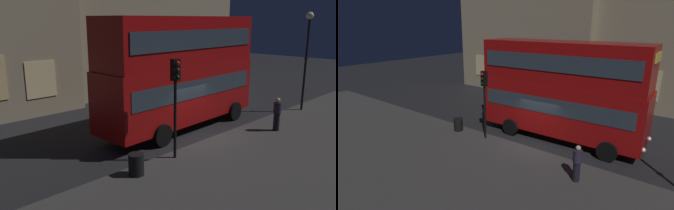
% 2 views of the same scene
% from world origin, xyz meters
% --- Properties ---
extents(ground_plane, '(80.00, 80.00, 0.00)m').
position_xyz_m(ground_plane, '(0.00, 0.00, 0.00)').
color(ground_plane, '#232326').
extents(sidewalk_slab, '(44.00, 9.25, 0.12)m').
position_xyz_m(sidewalk_slab, '(0.00, -5.31, 0.06)').
color(sidewalk_slab, '#423F3D').
rests_on(sidewalk_slab, ground).
extents(double_decker_bus, '(9.86, 3.04, 5.81)m').
position_xyz_m(double_decker_bus, '(0.66, 1.66, 3.22)').
color(double_decker_bus, '#9E0C0C').
rests_on(double_decker_bus, ground).
extents(traffic_light_near_kerb, '(0.35, 0.38, 4.07)m').
position_xyz_m(traffic_light_near_kerb, '(-2.72, -1.24, 3.04)').
color(traffic_light_near_kerb, black).
rests_on(traffic_light_near_kerb, sidewalk_slab).
extents(street_lamp, '(0.44, 0.44, 5.97)m').
position_xyz_m(street_lamp, '(8.56, -1.42, 4.20)').
color(street_lamp, black).
rests_on(street_lamp, sidewalk_slab).
extents(pedestrian, '(0.39, 0.39, 1.70)m').
position_xyz_m(pedestrian, '(3.56, -2.37, 0.98)').
color(pedestrian, black).
rests_on(pedestrian, sidewalk_slab).
extents(litter_bin, '(0.58, 0.58, 0.81)m').
position_xyz_m(litter_bin, '(-4.90, -1.37, 0.52)').
color(litter_bin, black).
rests_on(litter_bin, sidewalk_slab).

